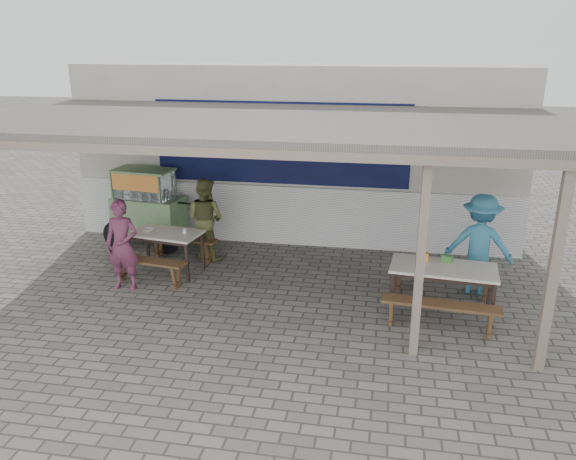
% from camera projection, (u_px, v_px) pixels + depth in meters
% --- Properties ---
extents(ground, '(60.00, 60.00, 0.00)m').
position_uv_depth(ground, '(257.00, 308.00, 8.72)').
color(ground, '#66635D').
rests_on(ground, ground).
extents(back_wall, '(9.00, 1.28, 3.50)m').
position_uv_depth(back_wall, '(295.00, 155.00, 11.50)').
color(back_wall, beige).
rests_on(back_wall, ground).
extents(warung_roof, '(9.00, 4.21, 2.81)m').
position_uv_depth(warung_roof, '(268.00, 125.00, 8.68)').
color(warung_roof, '#58514B').
rests_on(warung_roof, ground).
extents(table_left, '(1.35, 0.87, 0.75)m').
position_uv_depth(table_left, '(165.00, 236.00, 9.90)').
color(table_left, beige).
rests_on(table_left, ground).
extents(bench_left_street, '(1.38, 0.48, 0.45)m').
position_uv_depth(bench_left_street, '(148.00, 266.00, 9.48)').
color(bench_left_street, brown).
rests_on(bench_left_street, ground).
extents(bench_left_wall, '(1.38, 0.48, 0.45)m').
position_uv_depth(bench_left_wall, '(183.00, 243.00, 10.55)').
color(bench_left_wall, brown).
rests_on(bench_left_wall, ground).
extents(table_right, '(1.62, 0.92, 0.75)m').
position_uv_depth(table_right, '(443.00, 271.00, 8.39)').
color(table_right, beige).
rests_on(table_right, ground).
extents(bench_right_street, '(1.67, 0.44, 0.45)m').
position_uv_depth(bench_right_street, '(440.00, 310.00, 7.93)').
color(bench_right_street, brown).
rests_on(bench_right_street, ground).
extents(bench_right_wall, '(1.67, 0.44, 0.45)m').
position_uv_depth(bench_right_wall, '(442.00, 276.00, 9.07)').
color(bench_right_wall, brown).
rests_on(bench_right_wall, ground).
extents(vendor_cart, '(2.01, 0.93, 1.57)m').
position_uv_depth(vendor_cart, '(147.00, 205.00, 11.14)').
color(vendor_cart, '#739D69').
rests_on(vendor_cart, ground).
extents(patron_street_side, '(0.57, 0.39, 1.53)m').
position_uv_depth(patron_street_side, '(122.00, 245.00, 9.19)').
color(patron_street_side, '#612B45').
rests_on(patron_street_side, ground).
extents(patron_wall_side, '(0.89, 0.78, 1.56)m').
position_uv_depth(patron_wall_side, '(205.00, 219.00, 10.51)').
color(patron_wall_side, brown).
rests_on(patron_wall_side, ground).
extents(patron_right_table, '(1.16, 0.79, 1.66)m').
position_uv_depth(patron_right_table, '(479.00, 244.00, 9.05)').
color(patron_right_table, teal).
rests_on(patron_right_table, ground).
extents(tissue_box, '(0.13, 0.13, 0.13)m').
position_uv_depth(tissue_box, '(424.00, 256.00, 8.59)').
color(tissue_box, orange).
rests_on(tissue_box, table_right).
extents(donation_box, '(0.18, 0.15, 0.10)m').
position_uv_depth(donation_box, '(447.00, 259.00, 8.54)').
color(donation_box, '#397433').
rests_on(donation_box, table_right).
extents(condiment_jar, '(0.07, 0.07, 0.08)m').
position_uv_depth(condiment_jar, '(185.00, 231.00, 9.82)').
color(condiment_jar, silver).
rests_on(condiment_jar, table_left).
extents(condiment_bowl, '(0.20, 0.20, 0.04)m').
position_uv_depth(condiment_bowl, '(149.00, 230.00, 9.93)').
color(condiment_bowl, white).
rests_on(condiment_bowl, table_left).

